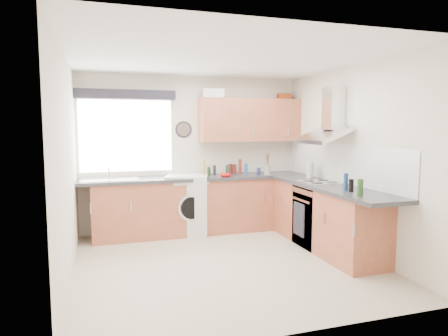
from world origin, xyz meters
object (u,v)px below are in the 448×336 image
object	(u,v)px
washing_machine	(187,204)
upper_cabinets	(250,120)
extractor_hood	(328,121)
oven	(319,216)

from	to	relation	value
washing_machine	upper_cabinets	bearing A→B (deg)	21.98
extractor_hood	upper_cabinets	distance (m)	1.48
extractor_hood	upper_cabinets	world-z (taller)	upper_cabinets
oven	upper_cabinets	size ratio (longest dim) A/B	0.50
upper_cabinets	washing_machine	bearing A→B (deg)	-174.55
extractor_hood	oven	bearing A→B (deg)	180.00
oven	extractor_hood	size ratio (longest dim) A/B	1.09
oven	upper_cabinets	world-z (taller)	upper_cabinets
extractor_hood	upper_cabinets	xyz separation A→B (m)	(-0.65, 1.33, 0.03)
oven	washing_machine	xyz separation A→B (m)	(-1.65, 1.22, 0.04)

